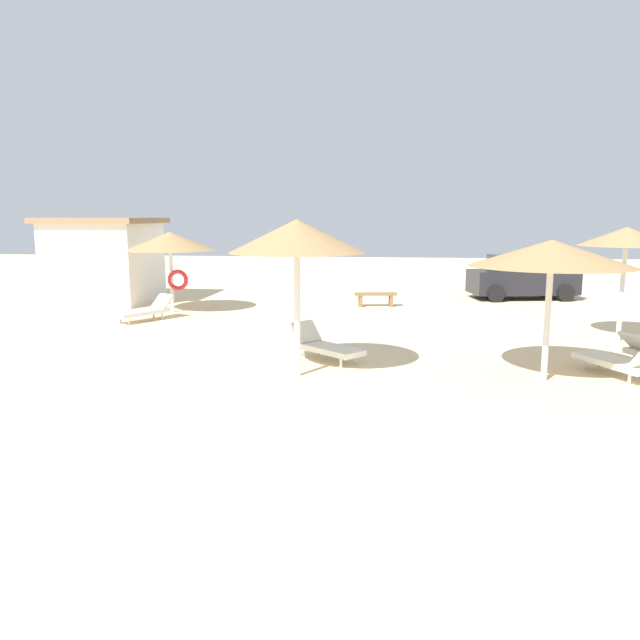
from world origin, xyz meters
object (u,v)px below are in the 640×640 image
bench_0 (376,297)px  beach_cabana (105,260)px  lounger_2 (145,311)px  lounger_4 (620,362)px  parasol_4 (551,254)px  parasol_0 (626,237)px  parasol_2 (170,242)px  lounger_1 (325,346)px  parked_car (521,278)px  parasol_1 (297,237)px

bench_0 → beach_cabana: 10.23m
lounger_2 → lounger_4: size_ratio=1.00×
parasol_4 → lounger_2: (-10.59, 5.69, -2.17)m
parasol_0 → lounger_4: parasol_0 is taller
parasol_2 → lounger_4: 14.00m
parasol_2 → lounger_1: 8.85m
parasol_0 → parked_car: bearing=96.0°
lounger_2 → parked_car: parked_car is taller
parasol_0 → beach_cabana: 17.48m
lounger_1 → parasol_2: bearing=133.3°
parasol_0 → lounger_4: (-1.27, -3.78, -2.35)m
parasol_1 → lounger_4: 6.91m
lounger_4 → beach_cabana: bearing=149.1°
parasol_2 → lounger_2: size_ratio=1.53×
lounger_1 → beach_cabana: size_ratio=0.48×
lounger_1 → bench_0: size_ratio=1.18×
parasol_1 → beach_cabana: beach_cabana is taller
parasol_4 → bench_0: bearing=110.6°
parasol_0 → lounger_2: bearing=173.7°
lounger_1 → lounger_2: lounger_1 is taller
parasol_2 → bench_0: size_ratio=1.91×
lounger_2 → parasol_0: bearing=-6.3°
parasol_2 → bench_0: bearing=17.7°
parasol_2 → lounger_4: bearing=-30.5°
parasol_1 → lounger_2: 8.60m
lounger_1 → lounger_4: bearing=-7.2°
lounger_4 → bench_0: 10.54m
parasol_2 → lounger_4: (11.93, -7.03, -2.03)m
lounger_1 → bench_0: bearing=84.2°
lounger_4 → parked_car: bearing=88.0°
lounger_1 → parked_car: bearing=60.2°
parasol_1 → lounger_1: (0.40, 1.42, -2.47)m
parasol_1 → lounger_1: parasol_1 is taller
parasol_2 → parasol_4: (10.37, -7.47, 0.13)m
parasol_2 → lounger_1: parasol_2 is taller
lounger_2 → parasol_2: bearing=83.2°
lounger_1 → lounger_4: (6.02, -0.76, 0.00)m
parasol_4 → parked_car: (1.97, 12.41, -1.67)m
lounger_2 → parked_car: size_ratio=0.45×
parked_car → lounger_2: bearing=-151.9°
parasol_1 → bench_0: size_ratio=2.03×
parasol_2 → lounger_1: (5.91, -6.27, -2.03)m
parked_car → beach_cabana: beach_cabana is taller
parasol_0 → lounger_1: bearing=-157.5°
parasol_1 → lounger_4: parasol_1 is taller
parasol_1 → lounger_2: (-5.73, 5.91, -2.48)m
parasol_0 → parasol_2: parasol_0 is taller
parasol_2 → beach_cabana: bearing=147.9°
parasol_4 → lounger_4: 2.70m
lounger_2 → parked_car: (12.55, 6.72, 0.50)m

